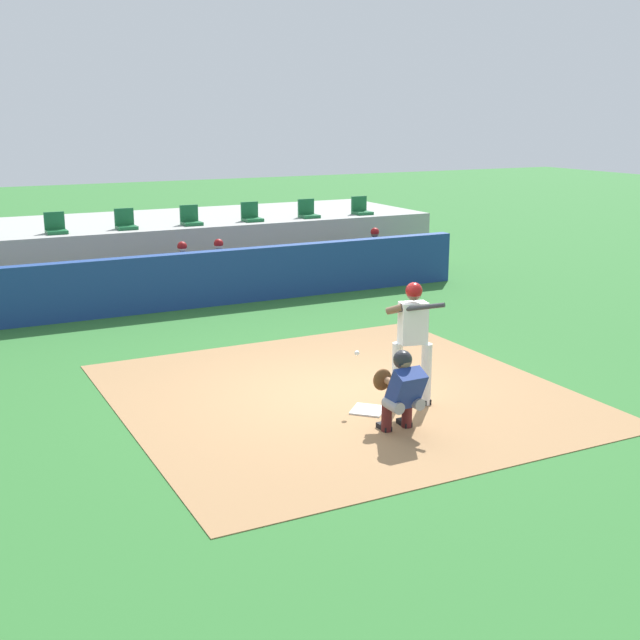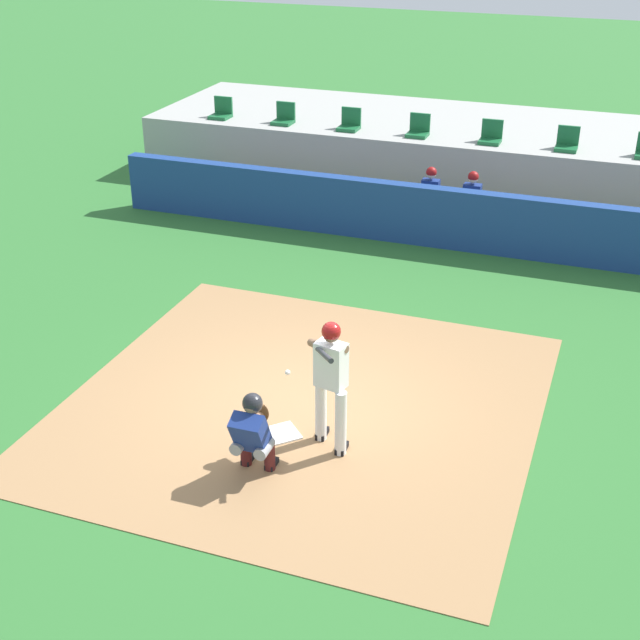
% 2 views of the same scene
% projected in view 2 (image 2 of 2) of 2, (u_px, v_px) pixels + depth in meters
% --- Properties ---
extents(ground_plane, '(80.00, 80.00, 0.00)m').
position_uv_depth(ground_plane, '(303.00, 405.00, 12.43)').
color(ground_plane, '#2D6B2D').
extents(dirt_infield, '(6.40, 6.40, 0.01)m').
position_uv_depth(dirt_infield, '(303.00, 404.00, 12.43)').
color(dirt_infield, '#9E754C').
rests_on(dirt_infield, ground).
extents(home_plate, '(0.62, 0.62, 0.02)m').
position_uv_depth(home_plate, '(281.00, 433.00, 11.75)').
color(home_plate, white).
rests_on(home_plate, dirt_infield).
extents(batter_at_plate, '(0.63, 0.83, 1.80)m').
position_uv_depth(batter_at_plate, '(330.00, 377.00, 11.06)').
color(batter_at_plate, silver).
rests_on(batter_at_plate, ground).
extents(catcher_crouched, '(0.48, 1.52, 1.13)m').
position_uv_depth(catcher_crouched, '(253.00, 430.00, 10.77)').
color(catcher_crouched, gray).
rests_on(catcher_crouched, ground).
extents(dugout_wall, '(13.00, 0.30, 1.20)m').
position_uv_depth(dugout_wall, '(420.00, 215.00, 17.61)').
color(dugout_wall, navy).
rests_on(dugout_wall, ground).
extents(dugout_bench, '(11.80, 0.44, 0.45)m').
position_uv_depth(dugout_bench, '(431.00, 216.00, 18.62)').
color(dugout_bench, olive).
rests_on(dugout_bench, ground).
extents(dugout_player_0, '(0.49, 0.70, 1.30)m').
position_uv_depth(dugout_player_0, '(429.00, 198.00, 18.30)').
color(dugout_player_0, '#939399').
rests_on(dugout_player_0, ground).
extents(dugout_player_1, '(0.49, 0.70, 1.30)m').
position_uv_depth(dugout_player_1, '(470.00, 203.00, 18.03)').
color(dugout_player_1, '#939399').
rests_on(dugout_player_1, ground).
extents(stands_platform, '(15.00, 4.40, 1.40)m').
position_uv_depth(stands_platform, '(465.00, 152.00, 21.26)').
color(stands_platform, '#9E9E99').
rests_on(stands_platform, ground).
extents(stadium_seat_0, '(0.46, 0.46, 0.48)m').
position_uv_depth(stadium_seat_0, '(222.00, 112.00, 21.35)').
color(stadium_seat_0, '#196033').
rests_on(stadium_seat_0, stands_platform).
extents(stadium_seat_1, '(0.46, 0.46, 0.48)m').
position_uv_depth(stadium_seat_1, '(284.00, 118.00, 20.85)').
color(stadium_seat_1, '#196033').
rests_on(stadium_seat_1, stands_platform).
extents(stadium_seat_2, '(0.46, 0.46, 0.48)m').
position_uv_depth(stadium_seat_2, '(350.00, 123.00, 20.36)').
color(stadium_seat_2, '#196033').
rests_on(stadium_seat_2, stands_platform).
extents(stadium_seat_3, '(0.46, 0.46, 0.48)m').
position_uv_depth(stadium_seat_3, '(418.00, 130.00, 19.86)').
color(stadium_seat_3, '#196033').
rests_on(stadium_seat_3, stands_platform).
extents(stadium_seat_4, '(0.46, 0.46, 0.48)m').
position_uv_depth(stadium_seat_4, '(491.00, 136.00, 19.36)').
color(stadium_seat_4, '#196033').
rests_on(stadium_seat_4, stands_platform).
extents(stadium_seat_5, '(0.46, 0.46, 0.48)m').
position_uv_depth(stadium_seat_5, '(567.00, 143.00, 18.87)').
color(stadium_seat_5, '#196033').
rests_on(stadium_seat_5, stands_platform).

